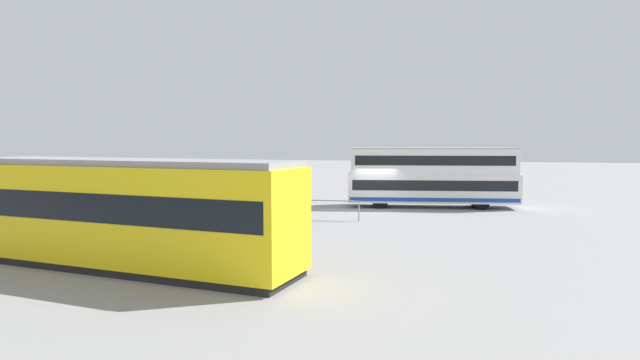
{
  "coord_description": "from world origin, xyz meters",
  "views": [
    {
      "loc": [
        -3.99,
        31.77,
        4.18
      ],
      "look_at": [
        2.0,
        6.47,
        2.25
      ],
      "focal_mm": 29.25,
      "sensor_mm": 36.0,
      "label": 1
    }
  ],
  "objects_px": {
    "pedestrian_near_railing": "(306,205)",
    "tram_yellow": "(125,212)",
    "info_sign": "(188,187)",
    "double_decker_bus": "(432,177)"
  },
  "relations": [
    {
      "from": "info_sign",
      "to": "pedestrian_near_railing",
      "type": "bearing_deg",
      "value": -179.19
    },
    {
      "from": "double_decker_bus",
      "to": "pedestrian_near_railing",
      "type": "height_order",
      "value": "double_decker_bus"
    },
    {
      "from": "double_decker_bus",
      "to": "info_sign",
      "type": "distance_m",
      "value": 15.07
    },
    {
      "from": "tram_yellow",
      "to": "info_sign",
      "type": "distance_m",
      "value": 11.07
    },
    {
      "from": "pedestrian_near_railing",
      "to": "tram_yellow",
      "type": "bearing_deg",
      "value": 72.52
    },
    {
      "from": "tram_yellow",
      "to": "double_decker_bus",
      "type": "bearing_deg",
      "value": -117.13
    },
    {
      "from": "double_decker_bus",
      "to": "tram_yellow",
      "type": "distance_m",
      "value": 20.87
    },
    {
      "from": "double_decker_bus",
      "to": "pedestrian_near_railing",
      "type": "xyz_separation_m",
      "value": [
        6.16,
        7.91,
        -1.02
      ]
    },
    {
      "from": "pedestrian_near_railing",
      "to": "info_sign",
      "type": "distance_m",
      "value": 6.66
    },
    {
      "from": "double_decker_bus",
      "to": "info_sign",
      "type": "relative_size",
      "value": 4.33
    }
  ]
}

